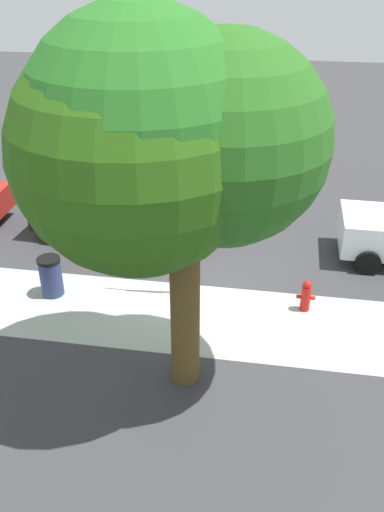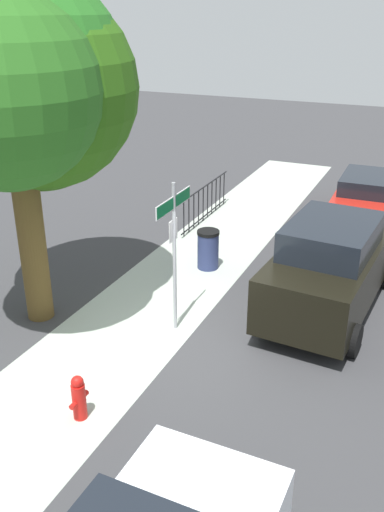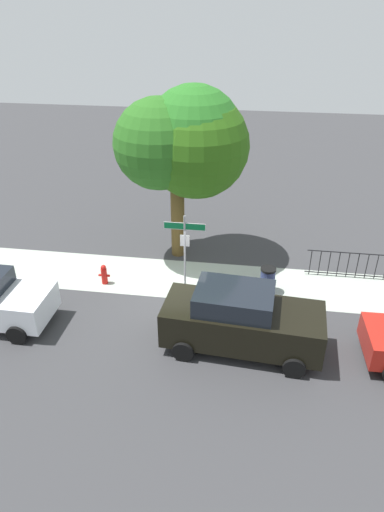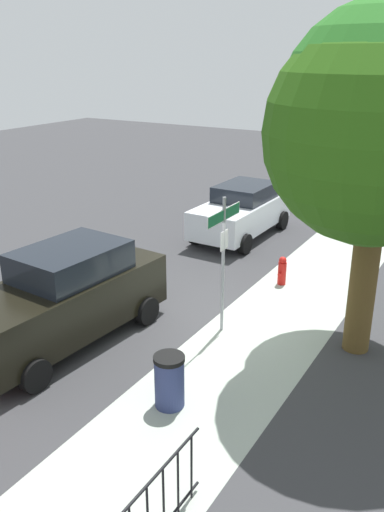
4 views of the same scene
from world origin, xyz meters
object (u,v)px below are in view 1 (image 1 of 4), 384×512
object	(u,v)px
shade_tree	(161,142)
car_black	(119,203)
fire_hydrant	(306,296)
trash_bin	(51,276)
street_sign	(174,215)

from	to	relation	value
shade_tree	car_black	xyz separation A→B (m)	(2.45, -5.38, -3.65)
shade_tree	fire_hydrant	world-z (taller)	shade_tree
fire_hydrant	trash_bin	distance (m)	5.95
street_sign	shade_tree	distance (m)	3.80
street_sign	trash_bin	xyz separation A→B (m)	(2.89, 0.50, -1.59)
shade_tree	street_sign	bearing A→B (deg)	-82.33
shade_tree	trash_bin	distance (m)	5.77
trash_bin	car_black	bearing A→B (deg)	-104.65
street_sign	trash_bin	size ratio (longest dim) A/B	3.11
street_sign	trash_bin	world-z (taller)	street_sign
street_sign	fire_hydrant	distance (m)	3.49
street_sign	fire_hydrant	size ratio (longest dim) A/B	3.90
car_black	trash_bin	distance (m)	3.27
street_sign	fire_hydrant	xyz separation A→B (m)	(-3.05, 0.20, -1.70)
car_black	trash_bin	world-z (taller)	car_black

